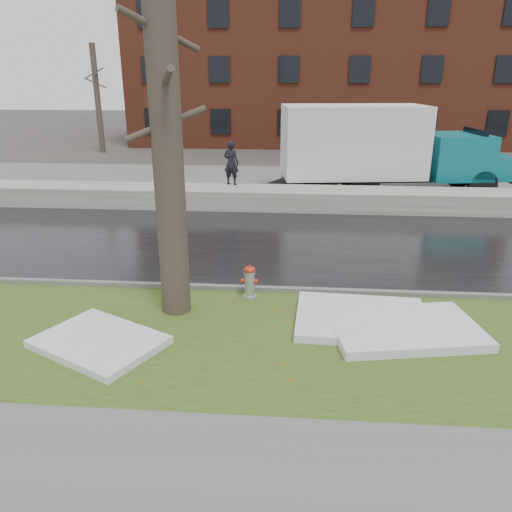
# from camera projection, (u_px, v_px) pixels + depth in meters

# --- Properties ---
(ground) EXTENTS (120.00, 120.00, 0.00)m
(ground) POSITION_uv_depth(u_px,v_px,m) (272.00, 312.00, 10.59)
(ground) COLOR #47423D
(ground) RESTS_ON ground
(verge) EXTENTS (60.00, 4.50, 0.04)m
(verge) POSITION_uv_depth(u_px,v_px,m) (268.00, 341.00, 9.41)
(verge) COLOR #2E4517
(verge) RESTS_ON ground
(sidewalk) EXTENTS (60.00, 3.00, 0.05)m
(sidewalk) POSITION_uv_depth(u_px,v_px,m) (250.00, 499.00, 5.90)
(sidewalk) COLOR slate
(sidewalk) RESTS_ON ground
(road) EXTENTS (60.00, 7.00, 0.03)m
(road) POSITION_uv_depth(u_px,v_px,m) (279.00, 244.00, 14.79)
(road) COLOR black
(road) RESTS_ON ground
(parking_lot) EXTENTS (60.00, 9.00, 0.03)m
(parking_lot) POSITION_uv_depth(u_px,v_px,m) (286.00, 184.00, 22.74)
(parking_lot) COLOR slate
(parking_lot) RESTS_ON ground
(curb) EXTENTS (60.00, 0.15, 0.14)m
(curb) POSITION_uv_depth(u_px,v_px,m) (274.00, 290.00, 11.50)
(curb) COLOR slate
(curb) RESTS_ON ground
(snowbank) EXTENTS (60.00, 1.60, 0.75)m
(snowbank) POSITION_uv_depth(u_px,v_px,m) (284.00, 198.00, 18.60)
(snowbank) COLOR #B7B3A7
(snowbank) RESTS_ON ground
(brick_building) EXTENTS (26.00, 12.00, 10.00)m
(brick_building) POSITION_uv_depth(u_px,v_px,m) (320.00, 70.00, 36.78)
(brick_building) COLOR brown
(brick_building) RESTS_ON ground
(bg_tree_left) EXTENTS (1.40, 1.62, 6.50)m
(bg_tree_left) POSITION_uv_depth(u_px,v_px,m) (97.00, 98.00, 30.93)
(bg_tree_left) COLOR brown
(bg_tree_left) RESTS_ON ground
(bg_tree_center) EXTENTS (1.40, 1.62, 6.50)m
(bg_tree_center) POSITION_uv_depth(u_px,v_px,m) (204.00, 96.00, 34.22)
(bg_tree_center) COLOR brown
(bg_tree_center) RESTS_ON ground
(fire_hydrant) EXTENTS (0.38, 0.32, 0.78)m
(fire_hydrant) POSITION_uv_depth(u_px,v_px,m) (250.00, 280.00, 11.03)
(fire_hydrant) COLOR #A1A2A8
(fire_hydrant) RESTS_ON verge
(tree) EXTENTS (1.51, 1.75, 7.46)m
(tree) POSITION_uv_depth(u_px,v_px,m) (166.00, 128.00, 9.31)
(tree) COLOR brown
(tree) RESTS_ON verge
(box_truck) EXTENTS (10.90, 3.66, 3.59)m
(box_truck) POSITION_uv_depth(u_px,v_px,m) (380.00, 148.00, 20.31)
(box_truck) COLOR black
(box_truck) RESTS_ON ground
(worker) EXTENTS (0.69, 0.55, 1.65)m
(worker) POSITION_uv_depth(u_px,v_px,m) (231.00, 163.00, 18.86)
(worker) COLOR black
(worker) RESTS_ON snowbank
(snow_patch_near) EXTENTS (2.71, 2.14, 0.16)m
(snow_patch_near) POSITION_uv_depth(u_px,v_px,m) (362.00, 319.00, 10.03)
(snow_patch_near) COLOR silver
(snow_patch_near) RESTS_ON verge
(snow_patch_far) EXTENTS (2.69, 2.44, 0.14)m
(snow_patch_far) POSITION_uv_depth(u_px,v_px,m) (99.00, 342.00, 9.19)
(snow_patch_far) COLOR silver
(snow_patch_far) RESTS_ON verge
(snow_patch_side) EXTENTS (3.07, 2.27, 0.18)m
(snow_patch_side) POSITION_uv_depth(u_px,v_px,m) (404.00, 329.00, 9.62)
(snow_patch_side) COLOR silver
(snow_patch_side) RESTS_ON verge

